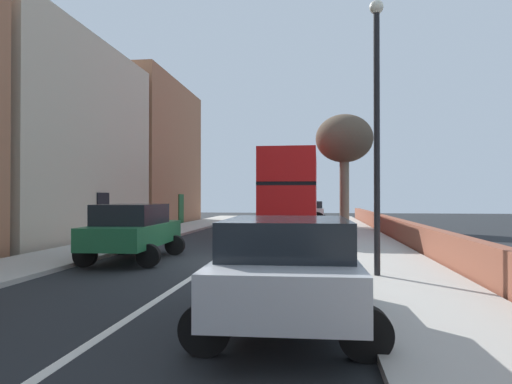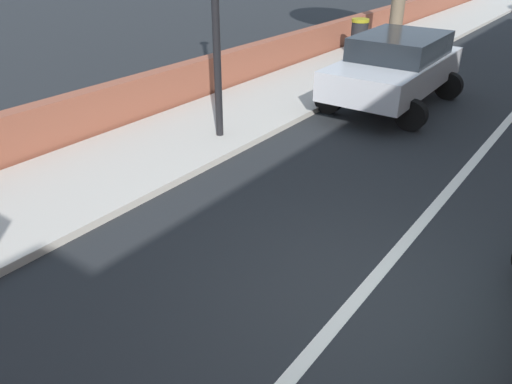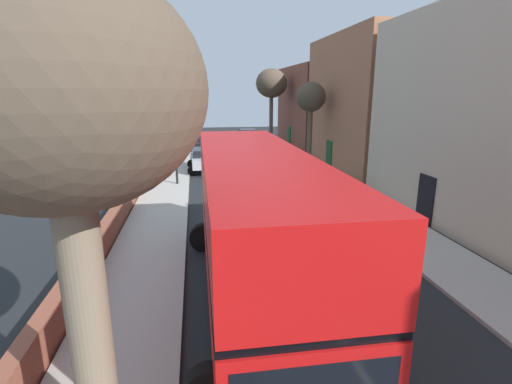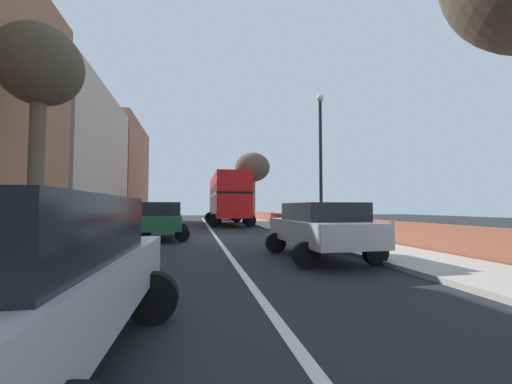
% 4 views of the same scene
% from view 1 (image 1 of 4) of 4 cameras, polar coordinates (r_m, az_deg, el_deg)
% --- Properties ---
extents(ground_plane, '(84.00, 84.00, 0.00)m').
position_cam_1_polar(ground_plane, '(13.90, -4.83, -8.50)').
color(ground_plane, black).
extents(road_centre_line, '(0.16, 54.00, 0.01)m').
position_cam_1_polar(road_centre_line, '(13.90, -4.83, -8.49)').
color(road_centre_line, silver).
rests_on(road_centre_line, ground).
extents(sidewalk_left, '(2.60, 60.00, 0.12)m').
position_cam_1_polar(sidewalk_left, '(15.67, -22.78, -7.34)').
color(sidewalk_left, '#B2ADA3').
rests_on(sidewalk_left, ground).
extents(sidewalk_right, '(2.60, 60.00, 0.12)m').
position_cam_1_polar(sidewalk_right, '(13.73, 15.81, -8.33)').
color(sidewalk_right, '#B2ADA3').
rests_on(sidewalk_right, ground).
extents(boundary_wall_right, '(0.36, 54.00, 0.95)m').
position_cam_1_polar(boundary_wall_right, '(13.99, 22.14, -6.45)').
color(boundary_wall_right, brown).
rests_on(boundary_wall_right, ground).
extents(double_decker_bus, '(3.60, 10.58, 4.06)m').
position_cam_1_polar(double_decker_bus, '(24.57, 4.54, 0.42)').
color(double_decker_bus, red).
rests_on(double_decker_bus, ground).
extents(parked_car_silver_right_1, '(2.60, 4.22, 1.60)m').
position_cam_1_polar(parked_car_silver_right_1, '(6.79, 3.93, -8.98)').
color(parked_car_silver_right_1, '#B7BABF').
rests_on(parked_car_silver_right_1, ground).
extents(parked_car_green_left_2, '(2.54, 4.51, 1.69)m').
position_cam_1_polar(parked_car_green_left_2, '(14.31, -14.89, -4.41)').
color(parked_car_green_left_2, '#1E6038').
rests_on(parked_car_green_left_2, ground).
extents(parked_car_white_right_4, '(2.60, 4.03, 1.60)m').
position_cam_1_polar(parked_car_white_right_4, '(34.38, 6.68, -2.27)').
color(parked_car_white_right_4, silver).
rests_on(parked_car_white_right_4, ground).
extents(street_tree_right_1, '(3.49, 3.49, 6.85)m').
position_cam_1_polar(street_tree_right_1, '(28.95, 10.84, 6.27)').
color(street_tree_right_1, '#7A6B56').
rests_on(street_tree_right_1, sidewalk_right).
extents(lamppost_right, '(0.32, 0.32, 6.31)m').
position_cam_1_polar(lamppost_right, '(11.06, 14.69, 9.29)').
color(lamppost_right, black).
rests_on(lamppost_right, sidewalk_right).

